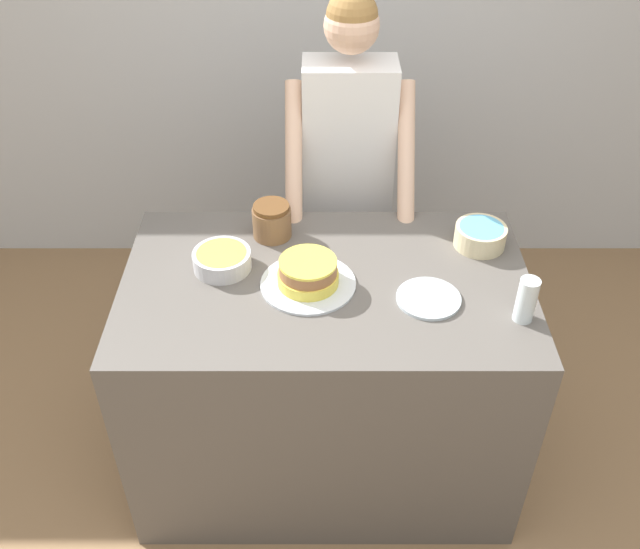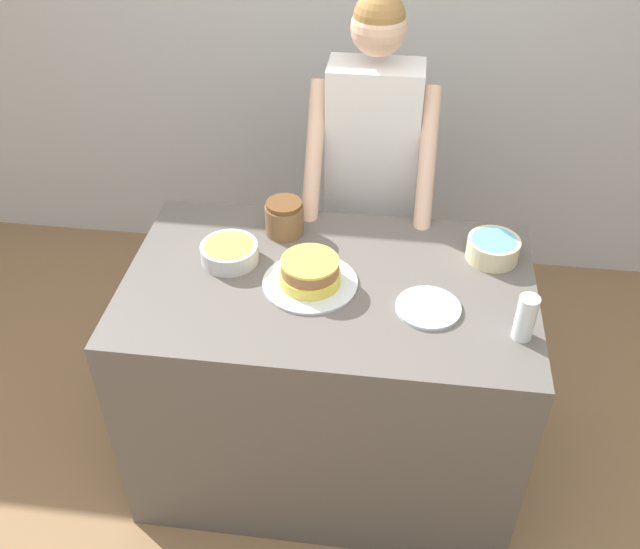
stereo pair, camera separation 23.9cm
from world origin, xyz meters
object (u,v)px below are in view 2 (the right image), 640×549
ceramic_plate (428,308)px  stoneware_jar (284,218)px  frosting_bowl_yellow (229,252)px  drinking_glass (526,318)px  person_baker (372,159)px  cake (310,274)px  frosting_bowl_blue (493,248)px

ceramic_plate → stoneware_jar: size_ratio=1.51×
frosting_bowl_yellow → drinking_glass: bearing=-15.0°
frosting_bowl_yellow → stoneware_jar: 0.26m
drinking_glass → ceramic_plate: size_ratio=0.73×
frosting_bowl_yellow → drinking_glass: drinking_glass is taller
stoneware_jar → person_baker: bearing=54.1°
stoneware_jar → ceramic_plate: bearing=-34.6°
frosting_bowl_yellow → ceramic_plate: 0.73m
person_baker → ceramic_plate: (0.25, -0.78, -0.10)m
drinking_glass → ceramic_plate: (-0.29, 0.09, -0.07)m
cake → stoneware_jar: 0.33m
drinking_glass → frosting_bowl_blue: bearing=99.9°
drinking_glass → person_baker: bearing=121.7°
person_baker → frosting_bowl_blue: size_ratio=9.23×
ceramic_plate → frosting_bowl_yellow: bearing=166.1°
person_baker → drinking_glass: 1.03m
cake → frosting_bowl_yellow: (-0.30, 0.10, -0.01)m
frosting_bowl_blue → ceramic_plate: bearing=-125.6°
person_baker → frosting_bowl_yellow: person_baker is taller
person_baker → ceramic_plate: bearing=-72.4°
person_baker → drinking_glass: size_ratio=10.86×
frosting_bowl_yellow → stoneware_jar: bearing=50.2°
ceramic_plate → stoneware_jar: bearing=145.4°
frosting_bowl_yellow → frosting_bowl_blue: 0.94m
frosting_bowl_blue → ceramic_plate: 0.38m
person_baker → frosting_bowl_yellow: (-0.46, -0.61, -0.07)m
frosting_bowl_yellow → drinking_glass: 1.04m
cake → ceramic_plate: 0.41m
stoneware_jar → frosting_bowl_blue: bearing=-4.7°
frosting_bowl_blue → ceramic_plate: size_ratio=0.86×
frosting_bowl_blue → person_baker: bearing=135.0°
frosting_bowl_yellow → person_baker: bearing=52.8°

